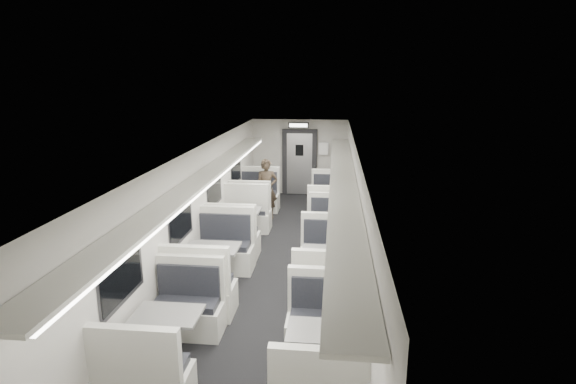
% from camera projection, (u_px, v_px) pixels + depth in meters
% --- Properties ---
extents(room, '(3.24, 12.24, 2.64)m').
position_uv_depth(room, '(275.00, 212.00, 8.52)').
color(room, black).
rests_on(room, ground).
extents(booth_left_a, '(1.13, 2.30, 1.23)m').
position_uv_depth(booth_left_a, '(254.00, 204.00, 11.89)').
color(booth_left_a, silver).
rests_on(booth_left_a, room).
extents(booth_left_b, '(1.11, 2.25, 1.21)m').
position_uv_depth(booth_left_b, '(240.00, 225.00, 10.26)').
color(booth_left_b, silver).
rests_on(booth_left_b, room).
extents(booth_left_c, '(1.14, 2.31, 1.24)m').
position_uv_depth(booth_left_c, '(213.00, 268.00, 7.96)').
color(booth_left_c, silver).
rests_on(booth_left_c, room).
extents(booth_left_d, '(1.05, 2.13, 1.14)m').
position_uv_depth(booth_left_d, '(169.00, 338.00, 5.86)').
color(booth_left_d, silver).
rests_on(booth_left_d, room).
extents(booth_right_a, '(1.06, 2.15, 1.15)m').
position_uv_depth(booth_right_a, '(329.00, 205.00, 11.93)').
color(booth_right_a, silver).
rests_on(booth_right_a, room).
extents(booth_right_b, '(0.96, 1.94, 1.04)m').
position_uv_depth(booth_right_b, '(328.00, 233.00, 9.93)').
color(booth_right_b, silver).
rests_on(booth_right_b, room).
extents(booth_right_c, '(1.04, 2.11, 1.13)m').
position_uv_depth(booth_right_c, '(326.00, 269.00, 7.97)').
color(booth_right_c, silver).
rests_on(booth_right_c, room).
extents(booth_right_d, '(1.03, 2.08, 1.11)m').
position_uv_depth(booth_right_d, '(321.00, 356.00, 5.51)').
color(booth_right_d, silver).
rests_on(booth_right_d, room).
extents(passenger, '(0.63, 0.45, 1.60)m').
position_uv_depth(passenger, '(267.00, 189.00, 11.93)').
color(passenger, black).
rests_on(passenger, room).
extents(window_a, '(0.02, 1.18, 0.84)m').
position_uv_depth(window_a, '(236.00, 168.00, 11.91)').
color(window_a, black).
rests_on(window_a, room).
extents(window_b, '(0.02, 1.18, 0.84)m').
position_uv_depth(window_b, '(215.00, 188.00, 9.79)').
color(window_b, black).
rests_on(window_b, room).
extents(window_c, '(0.02, 1.18, 0.84)m').
position_uv_depth(window_c, '(181.00, 218.00, 7.67)').
color(window_c, black).
rests_on(window_c, room).
extents(window_d, '(0.02, 1.18, 0.84)m').
position_uv_depth(window_d, '(122.00, 272.00, 5.55)').
color(window_d, black).
rests_on(window_d, room).
extents(luggage_rack_left, '(0.46, 10.40, 0.09)m').
position_uv_depth(luggage_rack_left, '(205.00, 177.00, 8.18)').
color(luggage_rack_left, silver).
rests_on(luggage_rack_left, room).
extents(luggage_rack_right, '(0.46, 10.40, 0.09)m').
position_uv_depth(luggage_rack_right, '(342.00, 181.00, 7.93)').
color(luggage_rack_right, silver).
rests_on(luggage_rack_right, room).
extents(vestibule_door, '(1.10, 0.13, 2.10)m').
position_uv_depth(vestibule_door, '(300.00, 163.00, 14.27)').
color(vestibule_door, black).
rests_on(vestibule_door, room).
extents(exit_sign, '(0.62, 0.12, 0.16)m').
position_uv_depth(exit_sign, '(298.00, 125.00, 13.49)').
color(exit_sign, black).
rests_on(exit_sign, room).
extents(wall_notice, '(0.32, 0.02, 0.40)m').
position_uv_depth(wall_notice, '(323.00, 149.00, 14.07)').
color(wall_notice, white).
rests_on(wall_notice, room).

